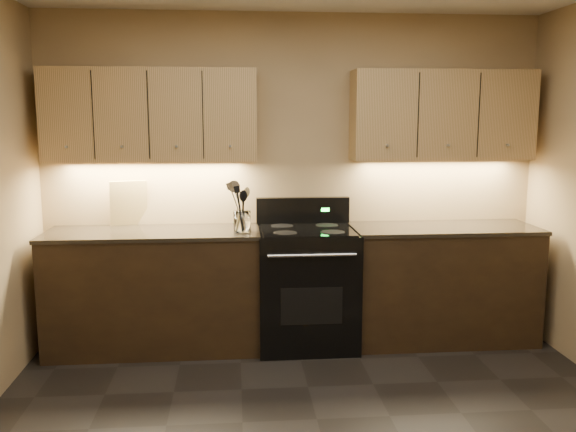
% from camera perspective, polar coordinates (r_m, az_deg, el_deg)
% --- Properties ---
extents(wall_back, '(4.00, 0.04, 2.60)m').
position_cam_1_polar(wall_back, '(4.97, 0.43, 3.63)').
color(wall_back, tan).
rests_on(wall_back, ground).
extents(counter_left, '(1.62, 0.62, 0.93)m').
position_cam_1_polar(counter_left, '(4.85, -12.37, -6.77)').
color(counter_left, black).
rests_on(counter_left, ground).
extents(counter_right, '(1.46, 0.62, 0.93)m').
position_cam_1_polar(counter_right, '(5.09, 14.19, -6.10)').
color(counter_right, black).
rests_on(counter_right, ground).
extents(stove, '(0.76, 0.68, 1.14)m').
position_cam_1_polar(stove, '(4.82, 1.73, -6.50)').
color(stove, black).
rests_on(stove, ground).
extents(upper_cab_left, '(1.60, 0.30, 0.70)m').
position_cam_1_polar(upper_cab_left, '(4.82, -12.70, 9.18)').
color(upper_cab_left, tan).
rests_on(upper_cab_left, wall_back).
extents(upper_cab_right, '(1.44, 0.30, 0.70)m').
position_cam_1_polar(upper_cab_right, '(5.05, 14.23, 9.12)').
color(upper_cab_right, tan).
rests_on(upper_cab_right, wall_back).
extents(outlet_plate, '(0.08, 0.01, 0.12)m').
position_cam_1_polar(outlet_plate, '(5.03, -14.46, 1.34)').
color(outlet_plate, '#B2B5BA').
rests_on(outlet_plate, wall_back).
extents(utensil_crock, '(0.15, 0.15, 0.16)m').
position_cam_1_polar(utensil_crock, '(4.59, -4.32, -0.59)').
color(utensil_crock, white).
rests_on(utensil_crock, counter_left).
extents(cutting_board, '(0.30, 0.15, 0.36)m').
position_cam_1_polar(cutting_board, '(5.01, -14.70, 1.18)').
color(cutting_board, tan).
rests_on(cutting_board, counter_left).
extents(wooden_spoon, '(0.14, 0.11, 0.33)m').
position_cam_1_polar(wooden_spoon, '(4.57, -4.78, 0.67)').
color(wooden_spoon, tan).
rests_on(wooden_spoon, utensil_crock).
extents(black_spoon, '(0.07, 0.11, 0.30)m').
position_cam_1_polar(black_spoon, '(4.61, -4.29, 0.58)').
color(black_spoon, black).
rests_on(black_spoon, utensil_crock).
extents(black_turner, '(0.14, 0.13, 0.36)m').
position_cam_1_polar(black_turner, '(4.55, -4.27, 0.78)').
color(black_turner, black).
rests_on(black_turner, utensil_crock).
extents(steel_spatula, '(0.22, 0.13, 0.39)m').
position_cam_1_polar(steel_spatula, '(4.57, -4.03, 1.09)').
color(steel_spatula, silver).
rests_on(steel_spatula, utensil_crock).
extents(steel_skimmer, '(0.18, 0.13, 0.38)m').
position_cam_1_polar(steel_skimmer, '(4.56, -3.96, 0.92)').
color(steel_skimmer, silver).
rests_on(steel_skimmer, utensil_crock).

